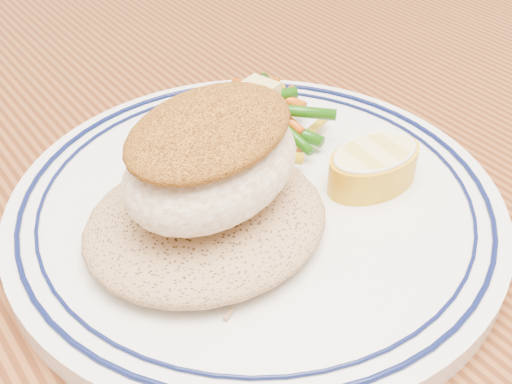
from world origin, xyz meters
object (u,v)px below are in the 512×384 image
(plate, at_px, (256,206))
(rice_pilaf, at_px, (206,216))
(lemon_wedge, at_px, (374,165))
(vegetable_pile, at_px, (258,122))
(dining_table, at_px, (244,354))
(fish_fillet, at_px, (212,156))

(plate, xyz_separation_m, rice_pilaf, (-0.04, -0.01, 0.02))
(lemon_wedge, bearing_deg, rice_pilaf, 169.37)
(rice_pilaf, relative_size, vegetable_pile, 1.25)
(rice_pilaf, bearing_deg, lemon_wedge, -10.63)
(plate, bearing_deg, vegetable_pile, 52.71)
(plate, relative_size, vegetable_pile, 2.67)
(dining_table, height_order, lemon_wedge, lemon_wedge)
(fish_fillet, bearing_deg, vegetable_pile, 37.95)
(fish_fillet, xyz_separation_m, vegetable_pile, (0.07, 0.05, -0.03))
(lemon_wedge, bearing_deg, vegetable_pile, 109.90)
(dining_table, bearing_deg, fish_fillet, 136.65)
(dining_table, relative_size, plate, 5.24)
(dining_table, bearing_deg, vegetable_pile, 47.51)
(plate, relative_size, lemon_wedge, 4.58)
(fish_fillet, bearing_deg, plate, 9.21)
(plate, height_order, rice_pilaf, rice_pilaf)
(rice_pilaf, distance_m, lemon_wedge, 0.11)
(rice_pilaf, relative_size, fish_fillet, 1.07)
(dining_table, distance_m, lemon_wedge, 0.15)
(plate, relative_size, fish_fillet, 2.29)
(dining_table, distance_m, fish_fillet, 0.16)
(plate, bearing_deg, fish_fillet, -170.79)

